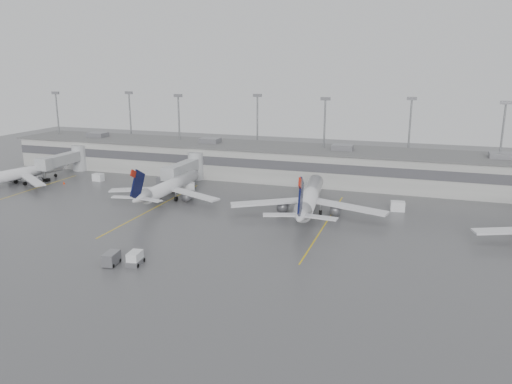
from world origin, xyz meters
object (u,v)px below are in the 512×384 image
(jet_far_left, at_px, (21,173))
(jet_mid_right, at_px, (309,198))
(jet_mid_left, at_px, (168,187))
(baggage_tug, at_px, (135,260))

(jet_far_left, height_order, jet_mid_right, jet_mid_right)
(jet_mid_left, distance_m, baggage_tug, 35.83)
(jet_mid_left, relative_size, baggage_tug, 8.94)
(jet_mid_right, relative_size, baggage_tug, 10.42)
(jet_mid_right, bearing_deg, baggage_tug, -126.35)
(jet_mid_right, height_order, baggage_tug, jet_mid_right)
(baggage_tug, bearing_deg, jet_mid_left, 103.17)
(jet_far_left, distance_m, jet_mid_right, 71.98)
(jet_far_left, xyz_separation_m, jet_mid_left, (40.93, -1.66, 0.15))
(jet_far_left, bearing_deg, jet_mid_left, 11.57)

